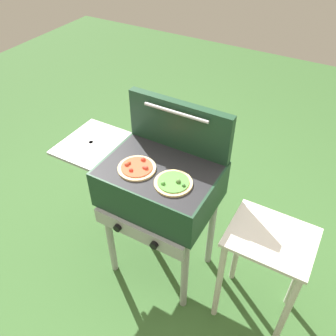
# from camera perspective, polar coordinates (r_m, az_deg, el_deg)

# --- Properties ---
(ground_plane) EXTENTS (8.00, 8.00, 0.00)m
(ground_plane) POSITION_cam_1_polar(r_m,az_deg,el_deg) (2.61, -0.99, -15.15)
(ground_plane) COLOR #38602D
(grill) EXTENTS (0.96, 0.53, 0.90)m
(grill) POSITION_cam_1_polar(r_m,az_deg,el_deg) (2.03, -1.63, -3.00)
(grill) COLOR #193823
(grill) RESTS_ON ground_plane
(grill_lid_open) EXTENTS (0.63, 0.08, 0.30)m
(grill_lid_open) POSITION_cam_1_polar(r_m,az_deg,el_deg) (1.99, 1.81, 6.85)
(grill_lid_open) COLOR #193823
(grill_lid_open) RESTS_ON grill
(pizza_veggie) EXTENTS (0.20, 0.20, 0.04)m
(pizza_veggie) POSITION_cam_1_polar(r_m,az_deg,el_deg) (1.83, 0.88, -2.39)
(pizza_veggie) COLOR #E0C17F
(pizza_veggie) RESTS_ON grill
(pizza_pepperoni) EXTENTS (0.21, 0.21, 0.04)m
(pizza_pepperoni) POSITION_cam_1_polar(r_m,az_deg,el_deg) (1.93, -5.04, 0.07)
(pizza_pepperoni) COLOR beige
(pizza_pepperoni) RESTS_ON grill
(prep_table) EXTENTS (0.44, 0.36, 0.72)m
(prep_table) POSITION_cam_1_polar(r_m,az_deg,el_deg) (2.07, 15.35, -14.04)
(prep_table) COLOR beige
(prep_table) RESTS_ON ground_plane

